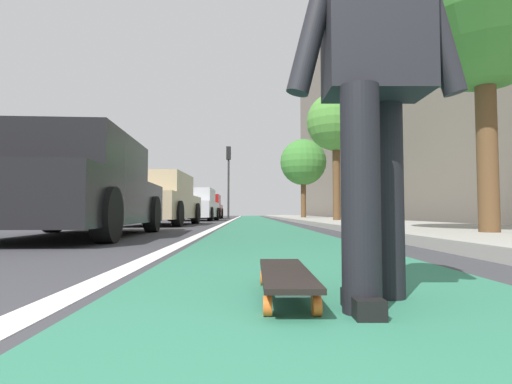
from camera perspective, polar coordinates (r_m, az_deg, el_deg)
name	(u,v)px	position (r m, az deg, el deg)	size (l,w,h in m)	color
ground_plane	(261,227)	(10.40, 0.65, -4.94)	(80.00, 80.00, 0.00)	#38383D
bike_lane_paint	(253,219)	(24.39, -0.42, -3.81)	(56.00, 1.91, 0.00)	#2D7256
lane_stripe_white	(232,220)	(20.40, -3.37, -3.96)	(52.00, 0.16, 0.01)	silver
sidewalk_curb	(321,219)	(18.69, 9.23, -3.85)	(52.00, 3.20, 0.12)	#9E9B93
building_facade	(358,99)	(24.11, 14.20, 12.59)	(40.00, 1.20, 13.58)	slate
skateboard	(285,275)	(1.73, 4.16, -11.69)	(0.84, 0.21, 0.11)	orange
skater_person	(375,66)	(1.74, 16.47, 16.67)	(0.46, 0.72, 1.64)	black
parked_car_near	(74,188)	(6.62, -24.41, 0.47)	(4.56, 2.17, 1.49)	black
parked_car_mid	(160,200)	(12.11, -13.47, -1.15)	(4.57, 1.98, 1.50)	tan
parked_car_far	(195,206)	(18.82, -8.60, -1.91)	(4.09, 2.01, 1.47)	#B7B7BC
parked_car_end	(206,207)	(25.52, -7.06, -2.14)	(4.52, 2.00, 1.49)	maroon
traffic_light	(229,169)	(24.80, -3.91, 3.27)	(0.33, 0.28, 4.43)	#2D2D2D
street_tree_mid	(336,123)	(14.04, 11.23, 9.56)	(1.97, 1.97, 4.42)	brown
street_tree_far	(303,163)	(21.74, 6.70, 4.16)	(2.46, 2.46, 4.30)	brown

